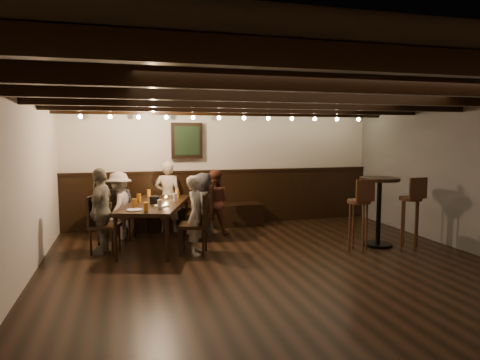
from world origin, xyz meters
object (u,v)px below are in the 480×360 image
object	(u,v)px
chair_right_near	(202,223)
chair_right_far	(195,235)
person_bench_centre	(168,197)
bar_stool_left	(358,224)
chair_left_near	(122,224)
person_bench_left	(119,203)
dining_table	(155,207)
high_top_table	(379,201)
chair_left_far	(104,235)
person_bench_right	(214,202)
person_right_far	(196,215)
bar_stool_right	(410,220)
person_left_far	(101,211)
person_right_near	(203,206)
person_left_near	(119,206)

from	to	relation	value
chair_right_near	chair_right_far	size ratio (longest dim) A/B	1.03
person_bench_centre	bar_stool_left	world-z (taller)	person_bench_centre
chair_left_near	person_bench_left	distance (m)	0.58
chair_right_near	dining_table	bearing A→B (deg)	121.97
chair_right_near	bar_stool_left	bearing A→B (deg)	-104.02
high_top_table	bar_stool_left	world-z (taller)	bar_stool_left
chair_left_far	person_bench_right	distance (m)	2.13
person_bench_right	bar_stool_left	world-z (taller)	person_bench_right
chair_right_near	person_right_far	distance (m)	0.95
person_bench_centre	bar_stool_right	xyz separation A→B (m)	(3.81, -2.13, -0.25)
person_bench_left	high_top_table	bearing A→B (deg)	170.76
person_right_far	person_bench_left	bearing A→B (deg)	50.71
person_left_far	person_right_near	xyz separation A→B (m)	(1.70, 0.42, -0.07)
person_left_near	person_left_far	bearing A→B (deg)	0.00
person_left_near	bar_stool_right	bearing A→B (deg)	86.49
high_top_table	bar_stool_left	bearing A→B (deg)	-157.54
person_bench_left	person_bench_centre	distance (m)	0.92
person_left_near	person_right_near	size ratio (longest dim) A/B	1.01
dining_table	high_top_table	distance (m)	3.75
chair_right_far	person_bench_left	bearing A→B (deg)	50.20
chair_right_far	person_bench_right	world-z (taller)	person_bench_right
bar_stool_left	bar_stool_right	distance (m)	1.00
chair_right_near	person_right_near	distance (m)	0.30
person_bench_centre	person_bench_right	world-z (taller)	person_bench_centre
chair_left_near	high_top_table	size ratio (longest dim) A/B	0.78
chair_left_far	high_top_table	world-z (taller)	high_top_table
person_bench_left	person_left_near	xyz separation A→B (m)	(0.01, -0.47, 0.02)
bar_stool_left	bar_stool_right	size ratio (longest dim) A/B	1.00
person_left_far	chair_left_far	bearing A→B (deg)	90.00
dining_table	chair_left_far	xyz separation A→B (m)	(-0.82, -0.22, -0.39)
person_left_far	high_top_table	size ratio (longest dim) A/B	1.17
person_bench_left	person_left_far	world-z (taller)	person_left_far
chair_right_far	bar_stool_left	distance (m)	2.62
person_bench_centre	person_left_far	world-z (taller)	person_bench_centre
chair_right_far	person_left_near	xyz separation A→B (m)	(-1.14, 1.29, 0.31)
chair_left_far	person_right_near	world-z (taller)	person_right_near
person_bench_left	person_right_near	xyz separation A→B (m)	(1.44, -0.92, 0.01)
person_left_far	bar_stool_left	world-z (taller)	person_left_far
person_bench_right	person_left_far	distance (m)	2.13
chair_left_near	person_left_near	distance (m)	0.33
dining_table	person_bench_right	xyz separation A→B (m)	(1.13, 0.59, -0.06)
dining_table	bar_stool_right	world-z (taller)	bar_stool_right
dining_table	bar_stool_left	bearing A→B (deg)	-3.46
bar_stool_left	chair_left_near	bearing A→B (deg)	152.14
chair_left_far	bar_stool_right	bearing A→B (deg)	96.77
person_bench_left	person_bench_right	xyz separation A→B (m)	(1.72, -0.53, 0.02)
high_top_table	chair_left_near	bearing A→B (deg)	158.91
chair_right_far	bar_stool_right	distance (m)	3.60
person_right_far	person_bench_right	bearing A→B (deg)	-6.34
person_left_near	person_left_far	distance (m)	0.90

